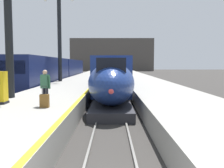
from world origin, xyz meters
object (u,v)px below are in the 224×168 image
Objects in this scene: ticket_machine_yellow at (0,89)px; station_column_far at (60,28)px; passenger_near_edge at (46,85)px; highspeed_train_main at (113,69)px; regional_train_adjacent at (60,70)px; rolling_suitcase at (45,101)px; station_column_mid at (9,6)px.

station_column_far is at bearing 91.25° from ticket_machine_yellow.
station_column_far is at bearing 99.63° from passenger_near_edge.
regional_train_adjacent is at bearing -127.71° from highspeed_train_main.
station_column_far is at bearing 99.60° from rolling_suitcase.
highspeed_train_main reaches higher than ticket_machine_yellow.
highspeed_train_main is at bearing 85.27° from passenger_near_edge.
ticket_machine_yellow is (2.55, -25.97, -0.34)m from regional_train_adjacent.
station_column_far is (0.00, 13.78, 0.74)m from station_column_mid.
regional_train_adjacent is at bearing 102.48° from station_column_far.
passenger_near_edge is at bearing -80.37° from station_column_far.
rolling_suitcase is 2.79m from ticket_machine_yellow.
passenger_near_edge reaches higher than ticket_machine_yellow.
regional_train_adjacent is (-8.10, -10.48, 0.15)m from highspeed_train_main.
regional_train_adjacent is at bearing 95.61° from ticket_machine_yellow.
station_column_far is (-5.90, -20.41, 5.08)m from highspeed_train_main.
station_column_mid is at bearing -90.00° from station_column_far.
station_column_mid reaches higher than rolling_suitcase.
rolling_suitcase is at bearing -80.40° from station_column_far.
station_column_far is at bearing 90.00° from station_column_mid.
station_column_far reaches higher than rolling_suitcase.
station_column_far reaches higher than ticket_machine_yellow.
rolling_suitcase is at bearing -22.65° from ticket_machine_yellow.
passenger_near_edge is 1.72× the size of rolling_suitcase.
rolling_suitcase is (5.09, -27.03, -0.77)m from regional_train_adjacent.
station_column_mid reaches higher than ticket_machine_yellow.
station_column_mid reaches higher than regional_train_adjacent.
highspeed_train_main is at bearing 73.88° from station_column_far.
ticket_machine_yellow is at bearing -98.66° from highspeed_train_main.
highspeed_train_main is at bearing 80.21° from station_column_mid.
highspeed_train_main is at bearing 85.42° from rolling_suitcase.
station_column_far is (2.20, -9.94, 4.93)m from regional_train_adjacent.
station_column_mid is at bearing 134.30° from passenger_near_edge.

